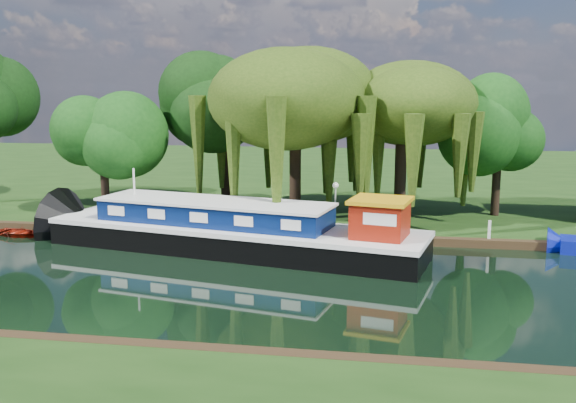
# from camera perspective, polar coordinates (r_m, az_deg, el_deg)

# --- Properties ---
(ground) EXTENTS (120.00, 120.00, 0.00)m
(ground) POSITION_cam_1_polar(r_m,az_deg,el_deg) (28.10, 1.21, -7.44)
(ground) COLOR black
(far_bank) EXTENTS (120.00, 52.00, 0.45)m
(far_bank) POSITION_cam_1_polar(r_m,az_deg,el_deg) (61.20, 5.72, 2.31)
(far_bank) COLOR black
(far_bank) RESTS_ON ground
(dutch_barge) EXTENTS (20.72, 8.62, 4.27)m
(dutch_barge) POSITION_cam_1_polar(r_m,az_deg,el_deg) (33.67, -4.63, -2.65)
(dutch_barge) COLOR black
(dutch_barge) RESTS_ON ground
(red_dinghy) EXTENTS (3.19, 2.61, 0.58)m
(red_dinghy) POSITION_cam_1_polar(r_m,az_deg,el_deg) (40.36, -22.85, -2.82)
(red_dinghy) COLOR maroon
(red_dinghy) RESTS_ON ground
(willow_left) EXTENTS (8.30, 8.30, 9.94)m
(willow_left) POSITION_cam_1_polar(r_m,az_deg,el_deg) (38.62, 0.65, 8.92)
(willow_left) COLOR black
(willow_left) RESTS_ON far_bank
(willow_right) EXTENTS (7.18, 7.18, 8.75)m
(willow_right) POSITION_cam_1_polar(r_m,az_deg,el_deg) (39.12, 10.12, 7.55)
(willow_right) COLOR black
(willow_right) RESTS_ON far_bank
(tree_far_left) EXTENTS (4.67, 4.67, 7.52)m
(tree_far_left) POSITION_cam_1_polar(r_m,az_deg,el_deg) (41.40, -16.17, 5.73)
(tree_far_left) COLOR black
(tree_far_left) RESTS_ON far_bank
(tree_far_mid) EXTENTS (5.79, 5.79, 9.47)m
(tree_far_mid) POSITION_cam_1_polar(r_m,az_deg,el_deg) (43.11, -5.66, 8.05)
(tree_far_mid) COLOR black
(tree_far_mid) RESTS_ON far_bank
(tree_far_right) EXTENTS (4.66, 4.66, 7.63)m
(tree_far_right) POSITION_cam_1_polar(r_m,az_deg,el_deg) (42.32, 18.25, 5.85)
(tree_far_right) COLOR black
(tree_far_right) RESTS_ON far_bank
(lamppost) EXTENTS (0.36, 0.36, 2.56)m
(lamppost) POSITION_cam_1_polar(r_m,az_deg,el_deg) (37.66, 4.24, 0.83)
(lamppost) COLOR silver
(lamppost) RESTS_ON far_bank
(mooring_posts) EXTENTS (19.16, 0.16, 1.00)m
(mooring_posts) POSITION_cam_1_polar(r_m,az_deg,el_deg) (35.98, 2.32, -1.97)
(mooring_posts) COLOR silver
(mooring_posts) RESTS_ON far_bank
(reeds_near) EXTENTS (33.70, 1.50, 1.10)m
(reeds_near) POSITION_cam_1_polar(r_m,az_deg,el_deg) (20.78, 17.66, -12.79)
(reeds_near) COLOR #1A4111
(reeds_near) RESTS_ON ground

